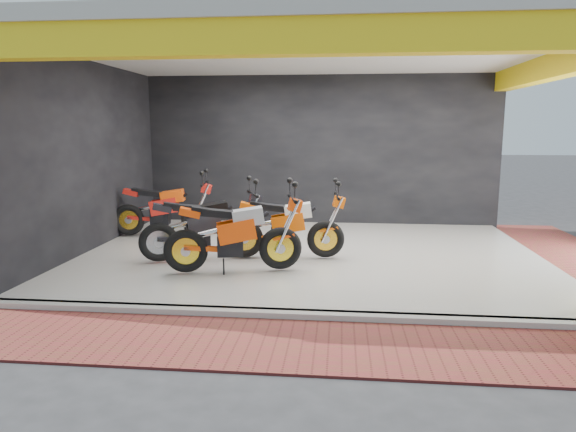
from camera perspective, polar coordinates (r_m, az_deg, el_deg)
name	(u,v)px	position (r m, az deg, el deg)	size (l,w,h in m)	color
ground	(302,293)	(7.34, 1.54, -8.51)	(80.00, 80.00, 0.00)	#2D2D30
showroom_floor	(310,255)	(9.25, 2.48, -4.35)	(8.00, 6.00, 0.10)	silver
showroom_ceiling	(312,50)	(9.06, 2.65, 17.98)	(8.40, 6.40, 0.20)	beige
back_wall	(319,152)	(12.08, 3.43, 7.11)	(8.20, 0.20, 3.50)	black
left_wall	(86,159)	(10.09, -21.51, 5.94)	(0.20, 6.20, 3.50)	black
header_beam_front	(296,37)	(6.06, 0.92, 19.25)	(8.40, 0.30, 0.40)	yellow
header_beam_right	(559,65)	(9.66, 27.93, 14.59)	(0.30, 6.40, 0.40)	yellow
floor_kerb	(295,315)	(6.37, 0.83, -10.95)	(8.00, 0.20, 0.10)	silver
paver_front	(289,344)	(5.66, 0.11, -14.05)	(9.00, 1.40, 0.03)	maroon
moto_hero	(326,221)	(8.67, 4.23, -0.59)	(2.12, 0.79, 1.30)	#F9610A
moto_row_a	(280,228)	(7.91, -0.86, -1.32)	(2.23, 0.83, 1.37)	#F84A0A
moto_row_b	(243,220)	(8.76, -5.07, -0.41)	(2.16, 0.80, 1.32)	black
moto_row_c	(196,205)	(10.64, -10.16, 1.24)	(2.15, 0.80, 1.31)	red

